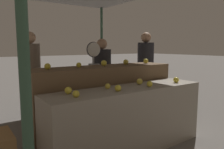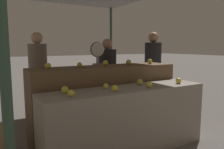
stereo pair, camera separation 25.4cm
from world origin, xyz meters
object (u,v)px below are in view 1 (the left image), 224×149
at_px(person_vendor_at_scale, 102,73).
at_px(person_customer_left, 31,70).
at_px(person_customer_right, 145,65).
at_px(produce_scale, 94,66).

relative_size(person_vendor_at_scale, person_customer_left, 0.93).
relative_size(person_vendor_at_scale, person_customer_right, 0.91).
relative_size(produce_scale, person_customer_left, 0.89).
distance_m(person_customer_left, person_customer_right, 2.43).
bearing_deg(person_customer_right, person_customer_left, -9.50).
bearing_deg(produce_scale, person_customer_right, 9.62).
bearing_deg(person_vendor_at_scale, person_customer_right, 152.11).
xyz_separation_m(produce_scale, person_vendor_at_scale, (0.38, 0.32, -0.18)).
xyz_separation_m(person_vendor_at_scale, person_customer_right, (1.13, -0.06, 0.10)).
xyz_separation_m(produce_scale, person_customer_left, (-0.83, 0.92, -0.10)).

